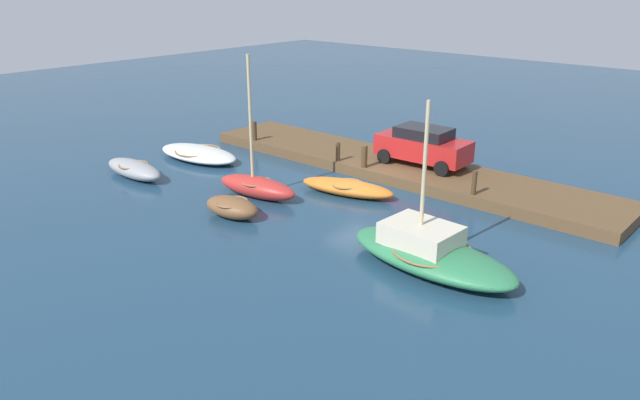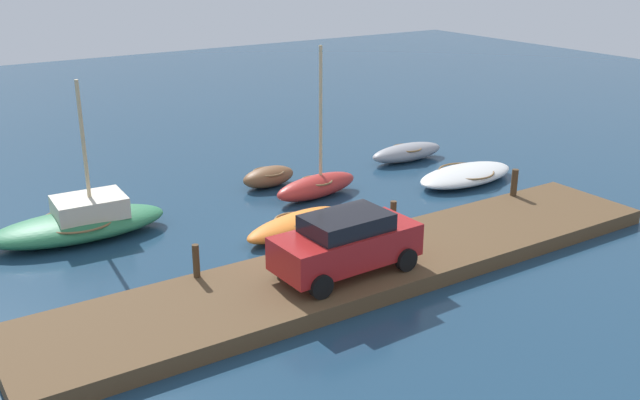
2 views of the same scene
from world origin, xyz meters
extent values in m
plane|color=navy|center=(0.00, 0.00, 0.00)|extent=(84.00, 84.00, 0.00)
cube|color=brown|center=(0.00, -2.51, 0.23)|extent=(19.81, 3.65, 0.45)
ellipsoid|color=#B72D28|center=(2.29, 3.79, 0.41)|extent=(3.72, 1.61, 0.82)
torus|color=olive|center=(2.29, 3.79, 0.63)|extent=(1.34, 1.34, 0.07)
cylinder|color=#C6B284|center=(2.48, 3.82, 3.09)|extent=(0.12, 0.12, 4.86)
ellipsoid|color=#2D7A4C|center=(-6.15, 4.63, 0.40)|extent=(5.60, 2.58, 0.80)
torus|color=olive|center=(-6.15, 4.63, 0.62)|extent=(2.51, 2.51, 0.07)
cube|color=beige|center=(-5.74, 4.61, 0.97)|extent=(2.24, 1.70, 0.66)
cylinder|color=#C6B284|center=(-5.71, 4.61, 2.83)|extent=(0.12, 0.12, 4.37)
ellipsoid|color=#939399|center=(8.07, 5.62, 0.37)|extent=(3.57, 1.21, 0.73)
torus|color=olive|center=(8.07, 5.62, 0.57)|extent=(1.27, 1.27, 0.07)
ellipsoid|color=brown|center=(1.41, 5.85, 0.38)|extent=(2.36, 1.42, 0.76)
torus|color=olive|center=(1.41, 5.85, 0.59)|extent=(1.36, 1.36, 0.07)
ellipsoid|color=white|center=(8.15, 2.10, 0.28)|extent=(4.69, 2.41, 0.56)
torus|color=olive|center=(8.15, 2.10, 0.44)|extent=(2.31, 2.31, 0.07)
ellipsoid|color=orange|center=(-0.21, 1.25, 0.29)|extent=(4.11, 2.13, 0.59)
torus|color=olive|center=(-0.21, 1.25, 0.45)|extent=(1.58, 1.58, 0.07)
cylinder|color=#47331E|center=(-4.56, -0.94, 0.92)|extent=(0.18, 0.18, 0.93)
cylinder|color=#47331E|center=(0.62, -0.94, 0.94)|extent=(0.26, 0.26, 0.96)
cylinder|color=#47331E|center=(2.09, -0.94, 0.87)|extent=(0.20, 0.20, 0.84)
cylinder|color=#47331E|center=(7.49, -0.94, 0.93)|extent=(0.23, 0.23, 0.95)
cube|color=#B21E1E|center=(-1.06, -2.87, 1.22)|extent=(4.08, 1.81, 0.90)
cube|color=black|center=(-1.06, -2.87, 1.90)|extent=(2.30, 1.55, 0.46)
cylinder|color=black|center=(0.32, -1.99, 0.77)|extent=(0.65, 0.24, 0.64)
cylinder|color=black|center=(0.37, -3.66, 0.77)|extent=(0.65, 0.24, 0.64)
cylinder|color=black|center=(-2.50, -2.08, 0.77)|extent=(0.65, 0.24, 0.64)
cylinder|color=black|center=(-2.44, -3.76, 0.77)|extent=(0.65, 0.24, 0.64)
camera|label=1|loc=(-14.38, 19.02, 8.27)|focal=34.01mm
camera|label=2|loc=(-11.32, -17.37, 8.90)|focal=40.59mm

